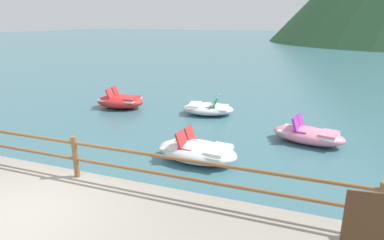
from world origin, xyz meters
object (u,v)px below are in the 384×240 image
at_px(pedal_boat_3, 308,135).
at_px(pedal_boat_1, 208,108).
at_px(pedal_boat_0, 120,101).
at_px(pedal_boat_2, 197,151).

bearing_deg(pedal_boat_3, pedal_boat_1, 152.76).
xyz_separation_m(pedal_boat_0, pedal_boat_2, (5.19, -4.25, -0.03)).
relative_size(pedal_boat_1, pedal_boat_3, 0.94).
distance_m(pedal_boat_2, pedal_boat_3, 3.83).
height_order(pedal_boat_0, pedal_boat_3, pedal_boat_0).
distance_m(pedal_boat_1, pedal_boat_2, 4.78).
bearing_deg(pedal_boat_0, pedal_boat_2, -39.32).
height_order(pedal_boat_0, pedal_boat_1, pedal_boat_0).
bearing_deg(pedal_boat_0, pedal_boat_3, -11.91).
distance_m(pedal_boat_0, pedal_boat_3, 8.22).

